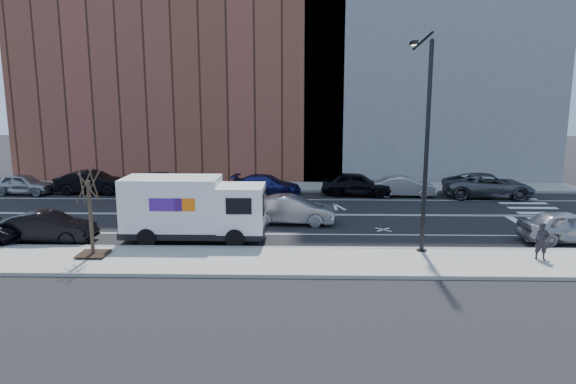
{
  "coord_description": "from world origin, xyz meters",
  "views": [
    {
      "loc": [
        1.69,
        -28.94,
        6.78
      ],
      "look_at": [
        1.03,
        -0.38,
        1.4
      ],
      "focal_mm": 32.0,
      "sensor_mm": 36.0,
      "label": 1
    }
  ],
  "objects_px": {
    "fedex_van": "(193,208)",
    "far_parked_b": "(92,182)",
    "driving_sedan": "(292,210)",
    "near_parked_front": "(567,227)",
    "pedestrian": "(542,241)",
    "far_parked_a": "(24,184)"
  },
  "relations": [
    {
      "from": "fedex_van",
      "to": "far_parked_b",
      "type": "bearing_deg",
      "value": 129.34
    },
    {
      "from": "near_parked_front",
      "to": "pedestrian",
      "type": "height_order",
      "value": "pedestrian"
    },
    {
      "from": "pedestrian",
      "to": "fedex_van",
      "type": "bearing_deg",
      "value": -179.86
    },
    {
      "from": "fedex_van",
      "to": "driving_sedan",
      "type": "height_order",
      "value": "fedex_van"
    },
    {
      "from": "near_parked_front",
      "to": "driving_sedan",
      "type": "bearing_deg",
      "value": 71.45
    },
    {
      "from": "driving_sedan",
      "to": "far_parked_b",
      "type": "bearing_deg",
      "value": 64.92
    },
    {
      "from": "fedex_van",
      "to": "near_parked_front",
      "type": "distance_m",
      "value": 17.54
    },
    {
      "from": "far_parked_b",
      "to": "near_parked_front",
      "type": "xyz_separation_m",
      "value": [
        27.01,
        -11.43,
        -0.07
      ]
    },
    {
      "from": "far_parked_a",
      "to": "driving_sedan",
      "type": "bearing_deg",
      "value": -108.02
    },
    {
      "from": "pedestrian",
      "to": "driving_sedan",
      "type": "bearing_deg",
      "value": 159.69
    },
    {
      "from": "fedex_van",
      "to": "driving_sedan",
      "type": "distance_m",
      "value": 5.78
    },
    {
      "from": "near_parked_front",
      "to": "pedestrian",
      "type": "xyz_separation_m",
      "value": [
        -2.59,
        -3.07,
        0.18
      ]
    },
    {
      "from": "far_parked_a",
      "to": "pedestrian",
      "type": "distance_m",
      "value": 32.46
    },
    {
      "from": "driving_sedan",
      "to": "far_parked_a",
      "type": "bearing_deg",
      "value": 72.26
    },
    {
      "from": "driving_sedan",
      "to": "near_parked_front",
      "type": "height_order",
      "value": "driving_sedan"
    },
    {
      "from": "far_parked_b",
      "to": "driving_sedan",
      "type": "distance_m",
      "value": 16.28
    },
    {
      "from": "driving_sedan",
      "to": "pedestrian",
      "type": "relative_size",
      "value": 2.95
    },
    {
      "from": "far_parked_b",
      "to": "driving_sedan",
      "type": "bearing_deg",
      "value": -118.08
    },
    {
      "from": "far_parked_b",
      "to": "pedestrian",
      "type": "distance_m",
      "value": 28.4
    },
    {
      "from": "far_parked_a",
      "to": "near_parked_front",
      "type": "distance_m",
      "value": 33.66
    },
    {
      "from": "fedex_van",
      "to": "far_parked_b",
      "type": "relative_size",
      "value": 1.36
    },
    {
      "from": "far_parked_b",
      "to": "near_parked_front",
      "type": "distance_m",
      "value": 29.33
    }
  ]
}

